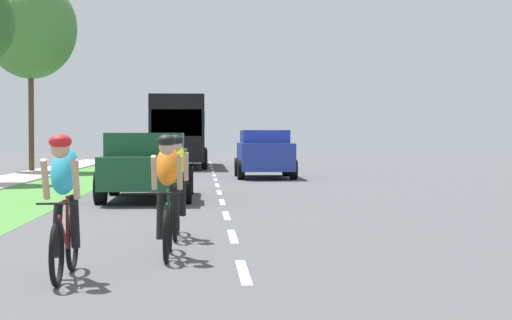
# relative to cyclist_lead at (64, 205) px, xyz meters

# --- Properties ---
(ground_plane) EXTENTS (120.00, 120.00, 0.00)m
(ground_plane) POSITION_rel_cyclist_lead_xyz_m (1.96, 12.12, -0.81)
(ground_plane) COLOR #4C4C4F
(grass_verge) EXTENTS (2.69, 70.00, 0.01)m
(grass_verge) POSITION_rel_cyclist_lead_xyz_m (-2.99, 12.12, -0.81)
(grass_verge) COLOR #478438
(grass_verge) RESTS_ON ground_plane
(lane_markings_center) EXTENTS (0.12, 54.30, 0.01)m
(lane_markings_center) POSITION_rel_cyclist_lead_xyz_m (1.96, 16.12, -0.81)
(lane_markings_center) COLOR white
(lane_markings_center) RESTS_ON ground_plane
(cyclist_lead) EXTENTS (0.42, 1.72, 1.58)m
(cyclist_lead) POSITION_rel_cyclist_lead_xyz_m (0.00, 0.00, 0.00)
(cyclist_lead) COLOR black
(cyclist_lead) RESTS_ON ground_plane
(cyclist_trailing) EXTENTS (0.42, 1.72, 1.58)m
(cyclist_trailing) POSITION_rel_cyclist_lead_xyz_m (1.05, 1.60, 0.00)
(cyclist_trailing) COLOR black
(cyclist_trailing) RESTS_ON ground_plane
(cyclist_distant) EXTENTS (0.42, 1.72, 1.58)m
(cyclist_distant) POSITION_rel_cyclist_lead_xyz_m (1.09, 3.75, 0.00)
(cyclist_distant) COLOR black
(cyclist_distant) RESTS_ON ground_plane
(pickup_dark_green) EXTENTS (2.22, 5.10, 1.64)m
(pickup_dark_green) POSITION_rel_cyclist_lead_xyz_m (0.14, 11.82, 0.02)
(pickup_dark_green) COLOR #194C2D
(pickup_dark_green) RESTS_ON ground_plane
(suv_blue) EXTENTS (2.15, 4.70, 1.79)m
(suv_blue) POSITION_rel_cyclist_lead_xyz_m (3.84, 22.80, 0.14)
(suv_blue) COLOR #23389E
(suv_blue) RESTS_ON ground_plane
(bus_black) EXTENTS (2.78, 11.60, 3.48)m
(bus_black) POSITION_rel_cyclist_lead_xyz_m (0.34, 34.73, 1.17)
(bus_black) COLOR black
(bus_black) RESTS_ON ground_plane
(street_tree_far) EXTENTS (4.04, 4.04, 8.56)m
(street_tree_far) POSITION_rel_cyclist_lead_xyz_m (-6.06, 28.97, 5.51)
(street_tree_far) COLOR brown
(street_tree_far) RESTS_ON ground_plane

